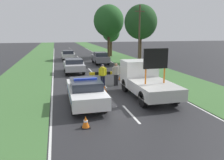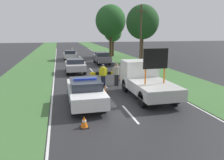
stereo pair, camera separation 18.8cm
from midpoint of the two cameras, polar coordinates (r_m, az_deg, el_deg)
The scene contains 21 objects.
ground_plane at distance 12.96m, azimuth 2.06°, elevation -6.23°, with size 160.00×160.00×0.00m, color #28282B.
lane_markings at distance 27.37m, azimuth -6.89°, elevation 3.64°, with size 8.07×64.67×0.01m.
grass_verge_left at distance 32.18m, azimuth -19.63°, elevation 4.34°, with size 4.79×120.00×0.03m.
grass_verge_right at distance 33.56m, azimuth 3.04°, elevation 5.35°, with size 4.79×120.00×0.03m.
police_car at distance 12.80m, azimuth -7.36°, elevation -2.92°, with size 1.90×4.98×1.58m.
work_truck at distance 14.53m, azimuth 8.38°, elevation 0.11°, with size 2.29×5.21×3.22m.
road_barrier at distance 17.37m, azimuth -2.10°, elevation 1.54°, with size 2.52×0.08×1.06m.
police_officer at distance 16.77m, azimuth -2.77°, elevation 1.72°, with size 0.62×0.40×1.74m.
pedestrian_civilian at distance 17.09m, azimuth 0.76°, elevation 1.96°, with size 0.64×0.40×1.77m.
traffic_cone_near_police at distance 17.86m, azimuth -10.82°, elevation -0.14°, with size 0.48×0.48×0.66m.
traffic_cone_centre_front at distance 9.87m, azimuth -7.45°, elevation -10.84°, with size 0.39×0.39×0.54m.
traffic_cone_near_truck at distance 19.24m, azimuth 2.07°, elevation 1.01°, with size 0.50×0.50×0.68m.
traffic_cone_behind_barrier at distance 15.59m, azimuth -8.98°, elevation -2.10°, with size 0.40×0.40×0.56m.
traffic_cone_lane_edge at distance 15.16m, azimuth -2.28°, elevation -2.45°, with size 0.37×0.37×0.52m.
queued_car_sedan_silver at distance 23.02m, azimuth -10.19°, elevation 3.85°, with size 1.91×4.35×1.45m.
queued_car_suv_grey at distance 29.28m, azimuth -3.28°, elevation 5.84°, with size 1.73×4.52×1.53m.
queued_car_van_white at distance 34.36m, azimuth -11.59°, elevation 6.48°, with size 1.80×4.15×1.38m.
roadside_tree_near_left at distance 30.60m, azimuth 7.33°, elevation 14.74°, with size 4.39×4.39×7.76m.
roadside_tree_near_right at distance 35.92m, azimuth -1.03°, elevation 15.15°, with size 4.78×4.78×8.38m.
roadside_tree_mid_left at distance 38.08m, azimuth -0.43°, elevation 12.28°, with size 3.00×3.00×5.65m.
utility_pole at distance 26.13m, azimuth 6.91°, elevation 11.37°, with size 1.20×0.20×7.17m.
Camera 1 is at (-3.59, -11.75, 4.15)m, focal length 35.00 mm.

